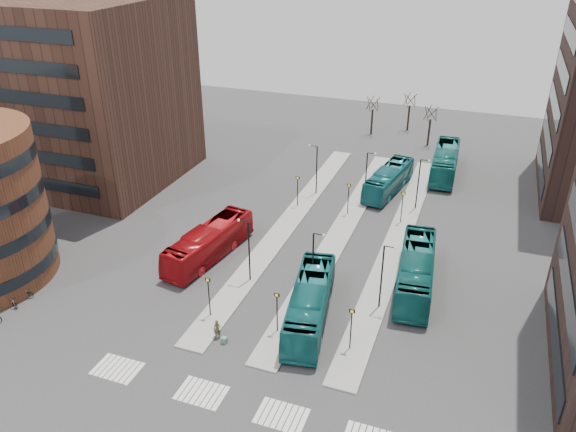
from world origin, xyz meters
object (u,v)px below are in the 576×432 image
(teal_bus_c, at_px, (416,270))
(traveller, at_px, (217,329))
(red_bus, at_px, (209,243))
(bicycle_mid, at_px, (11,302))
(commuter_a, at_px, (206,254))
(teal_bus_a, at_px, (310,303))
(bicycle_far, at_px, (23,294))
(teal_bus_d, at_px, (445,162))
(commuter_c, at_px, (309,288))
(teal_bus_b, at_px, (389,180))
(suitcase, at_px, (224,340))
(commuter_b, at_px, (291,307))

(teal_bus_c, relative_size, traveller, 7.58)
(red_bus, height_order, bicycle_mid, red_bus)
(teal_bus_c, xyz_separation_m, commuter_a, (-19.67, -2.72, -0.87))
(teal_bus_a, xyz_separation_m, commuter_a, (-12.28, 5.14, -0.82))
(teal_bus_c, bearing_deg, commuter_a, -177.20)
(commuter_a, distance_m, bicycle_far, 16.45)
(red_bus, height_order, bicycle_far, red_bus)
(teal_bus_d, distance_m, traveller, 42.07)
(bicycle_mid, bearing_deg, commuter_a, -31.52)
(commuter_a, height_order, bicycle_mid, commuter_a)
(commuter_a, distance_m, commuter_c, 11.30)
(teal_bus_b, xyz_separation_m, commuter_c, (-2.25, -24.15, -0.80))
(teal_bus_c, xyz_separation_m, bicycle_far, (-31.92, -13.68, -1.26))
(red_bus, bearing_deg, commuter_c, -5.12)
(bicycle_far, bearing_deg, teal_bus_a, -100.34)
(suitcase, relative_size, teal_bus_b, 0.05)
(commuter_c, bearing_deg, commuter_a, -79.16)
(suitcase, height_order, teal_bus_d, teal_bus_d)
(teal_bus_a, height_order, bicycle_far, teal_bus_a)
(bicycle_mid, bearing_deg, suitcase, -70.53)
(red_bus, distance_m, commuter_a, 1.17)
(traveller, relative_size, commuter_b, 1.03)
(teal_bus_d, relative_size, bicycle_far, 6.97)
(red_bus, distance_m, bicycle_far, 17.03)
(red_bus, height_order, teal_bus_c, teal_bus_c)
(traveller, height_order, commuter_c, traveller)
(commuter_a, bearing_deg, teal_bus_d, -119.84)
(red_bus, relative_size, teal_bus_b, 1.05)
(commuter_b, bearing_deg, teal_bus_b, -16.44)
(red_bus, distance_m, commuter_c, 11.56)
(bicycle_far, bearing_deg, teal_bus_d, -61.17)
(commuter_c, bearing_deg, bicycle_mid, -45.46)
(teal_bus_d, bearing_deg, bicycle_mid, -128.48)
(teal_bus_a, height_order, teal_bus_b, teal_bus_a)
(suitcase, relative_size, commuter_a, 0.31)
(teal_bus_a, relative_size, commuter_b, 7.57)
(suitcase, relative_size, bicycle_far, 0.30)
(teal_bus_d, xyz_separation_m, bicycle_mid, (-31.49, -42.42, -1.23))
(bicycle_far, bearing_deg, commuter_a, -71.88)
(teal_bus_a, distance_m, traveller, 7.78)
(teal_bus_d, distance_m, bicycle_mid, 52.85)
(teal_bus_a, relative_size, commuter_c, 7.88)
(teal_bus_b, bearing_deg, suitcase, -91.91)
(red_bus, xyz_separation_m, commuter_a, (0.05, -0.86, -0.79))
(teal_bus_c, relative_size, bicycle_mid, 7.21)
(teal_bus_c, distance_m, commuter_c, 9.76)
(red_bus, distance_m, teal_bus_a, 13.71)
(suitcase, bearing_deg, commuter_a, 133.54)
(teal_bus_d, bearing_deg, commuter_a, -124.46)
(teal_bus_c, xyz_separation_m, teal_bus_d, (-0.43, 27.40, 0.01))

